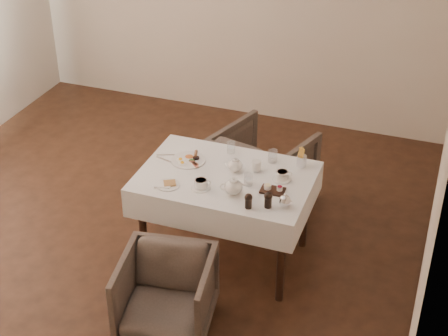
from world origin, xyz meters
TOP-DOWN VIEW (x-y plane):
  - table at (0.77, 0.05)m, footprint 1.28×0.88m
  - armchair_near at (0.65, -0.82)m, footprint 0.71×0.72m
  - armchair_far at (0.80, 0.90)m, footprint 0.92×0.94m
  - breakfast_plate at (0.43, 0.16)m, footprint 0.27×0.27m
  - side_plate at (0.41, -0.22)m, footprint 0.18×0.17m
  - teapot_centre at (0.81, 0.13)m, footprint 0.16×0.14m
  - teapot_front at (0.90, -0.16)m, footprint 0.22×0.20m
  - creamer at (0.96, 0.20)m, footprint 0.08×0.08m
  - teacup_near at (0.66, -0.17)m, footprint 0.14×0.14m
  - teacup_far at (1.17, 0.14)m, footprint 0.14×0.14m
  - glass_left at (0.69, 0.38)m, footprint 0.07×0.07m
  - glass_mid at (0.96, -0.01)m, footprint 0.08×0.08m
  - glass_right at (1.03, 0.36)m, footprint 0.07×0.07m
  - condiment_board at (1.15, -0.03)m, footprint 0.18×0.12m
  - pepper_mill_left at (1.05, -0.29)m, footprint 0.07×0.07m
  - pepper_mill_right at (1.18, -0.23)m, footprint 0.06×0.06m
  - silver_pot at (1.29, -0.19)m, footprint 0.13×0.11m
  - fries_cup at (1.26, 0.37)m, footprint 0.08×0.08m
  - cutlery_fork at (0.25, 0.18)m, footprint 0.18×0.08m
  - cutlery_knife at (0.27, 0.10)m, footprint 0.20×0.07m

SIDE VIEW (x-z plane):
  - armchair_near at x=0.65m, z-range 0.00..0.58m
  - armchair_far at x=0.80m, z-range 0.00..0.68m
  - table at x=0.77m, z-range 0.26..1.02m
  - cutlery_fork at x=0.25m, z-range 0.76..0.76m
  - cutlery_knife at x=0.27m, z-range 0.76..0.76m
  - side_plate at x=0.41m, z-range 0.75..0.77m
  - breakfast_plate at x=0.43m, z-range 0.75..0.78m
  - condiment_board at x=1.15m, z-range 0.75..0.79m
  - teacup_far at x=1.17m, z-range 0.75..0.82m
  - teacup_near at x=0.66m, z-range 0.75..0.82m
  - creamer at x=0.96m, z-range 0.76..0.84m
  - glass_left at x=0.69m, z-range 0.76..0.84m
  - glass_mid at x=0.96m, z-range 0.76..0.84m
  - glass_right at x=1.03m, z-range 0.76..0.85m
  - silver_pot at x=1.29m, z-range 0.76..0.87m
  - pepper_mill_left at x=1.05m, z-range 0.76..0.87m
  - teapot_centre at x=0.81m, z-range 0.76..0.87m
  - pepper_mill_right at x=1.18m, z-range 0.76..0.88m
  - fries_cup at x=1.26m, z-range 0.75..0.90m
  - teapot_front at x=0.90m, z-range 0.76..0.90m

